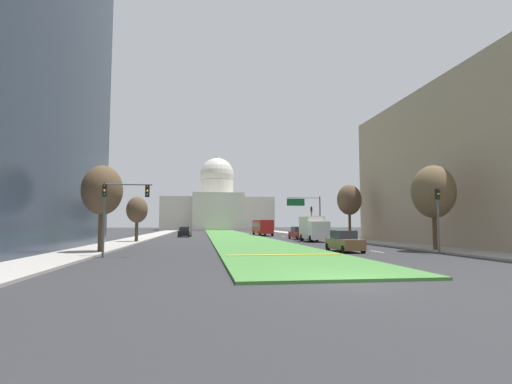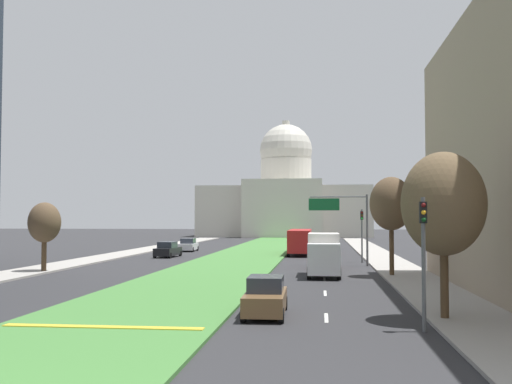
% 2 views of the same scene
% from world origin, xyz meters
% --- Properties ---
extents(ground_plane, '(290.06, 290.06, 0.00)m').
position_xyz_m(ground_plane, '(0.00, 65.92, 0.00)').
color(ground_plane, '#2B2B2D').
extents(grass_median, '(8.88, 118.66, 0.14)m').
position_xyz_m(grass_median, '(0.00, 59.33, 0.07)').
color(grass_median, '#427A38').
rests_on(grass_median, ground_plane).
extents(median_curb_nose, '(7.99, 0.50, 0.04)m').
position_xyz_m(median_curb_nose, '(0.00, 11.91, 0.16)').
color(median_curb_nose, gold).
rests_on(median_curb_nose, grass_median).
extents(lane_dashes_right, '(0.16, 39.80, 0.01)m').
position_xyz_m(lane_dashes_right, '(8.67, 34.68, 0.00)').
color(lane_dashes_right, silver).
rests_on(lane_dashes_right, ground_plane).
extents(sidewalk_left, '(4.00, 118.66, 0.15)m').
position_xyz_m(sidewalk_left, '(-14.90, 52.74, 0.07)').
color(sidewalk_left, '#9E9991').
rests_on(sidewalk_left, ground_plane).
extents(sidewalk_right, '(4.00, 118.66, 0.15)m').
position_xyz_m(sidewalk_right, '(14.90, 52.74, 0.07)').
color(sidewalk_right, '#9E9991').
rests_on(sidewalk_right, ground_plane).
extents(midrise_block_right, '(14.94, 32.88, 16.52)m').
position_xyz_m(midrise_block_right, '(24.37, 22.15, 8.26)').
color(midrise_block_right, tan).
rests_on(midrise_block_right, ground_plane).
extents(capitol_building, '(39.44, 29.13, 27.80)m').
position_xyz_m(capitol_building, '(0.00, 131.01, 8.39)').
color(capitol_building, beige).
rests_on(capitol_building, ground_plane).
extents(traffic_light_near_left, '(3.34, 0.35, 5.20)m').
position_xyz_m(traffic_light_near_left, '(-11.56, 13.34, 3.80)').
color(traffic_light_near_left, '#515456').
rests_on(traffic_light_near_left, ground_plane).
extents(traffic_light_near_right, '(0.28, 0.35, 5.20)m').
position_xyz_m(traffic_light_near_right, '(12.40, 13.09, 3.31)').
color(traffic_light_near_right, '#515456').
rests_on(traffic_light_near_right, ground_plane).
extents(traffic_light_far_right, '(0.28, 0.35, 5.20)m').
position_xyz_m(traffic_light_far_right, '(12.40, 48.11, 3.31)').
color(traffic_light_far_right, '#515456').
rests_on(traffic_light_far_right, ground_plane).
extents(overhead_guide_sign, '(5.38, 0.20, 6.50)m').
position_xyz_m(overhead_guide_sign, '(10.62, 44.01, 4.64)').
color(overhead_guide_sign, '#515456').
rests_on(overhead_guide_sign, ground_plane).
extents(street_tree_left_near, '(3.13, 3.13, 6.90)m').
position_xyz_m(street_tree_left_near, '(-13.49, 17.17, 4.89)').
color(street_tree_left_near, '#4C3823').
rests_on(street_tree_left_near, ground_plane).
extents(street_tree_right_near, '(3.57, 3.57, 7.23)m').
position_xyz_m(street_tree_right_near, '(13.67, 15.59, 4.97)').
color(street_tree_right_near, '#4C3823').
rests_on(street_tree_right_near, ground_plane).
extents(street_tree_left_mid, '(2.57, 2.57, 5.62)m').
position_xyz_m(street_tree_left_mid, '(-13.57, 34.71, 3.96)').
color(street_tree_left_mid, '#4C3823').
rests_on(street_tree_left_mid, ground_plane).
extents(street_tree_right_mid, '(3.20, 3.20, 7.44)m').
position_xyz_m(street_tree_right_mid, '(13.66, 34.49, 5.40)').
color(street_tree_right_mid, '#4C3823').
rests_on(street_tree_right_mid, ground_plane).
extents(sedan_lead_stopped, '(1.90, 4.54, 1.75)m').
position_xyz_m(sedan_lead_stopped, '(5.96, 16.19, 0.82)').
color(sedan_lead_stopped, brown).
rests_on(sedan_lead_stopped, ground_plane).
extents(sedan_midblock, '(2.10, 4.80, 1.84)m').
position_xyz_m(sedan_midblock, '(8.52, 41.65, 0.86)').
color(sedan_midblock, maroon).
rests_on(sedan_midblock, ground_plane).
extents(sedan_distant, '(2.22, 4.72, 1.73)m').
position_xyz_m(sedan_distant, '(-8.50, 53.79, 0.81)').
color(sedan_distant, black).
rests_on(sedan_distant, ground_plane).
extents(sedan_far_horizon, '(2.08, 4.37, 1.69)m').
position_xyz_m(sedan_far_horizon, '(-8.76, 65.13, 0.79)').
color(sedan_far_horizon, silver).
rests_on(sedan_far_horizon, ground_plane).
extents(box_truck_delivery, '(2.40, 6.40, 3.20)m').
position_xyz_m(box_truck_delivery, '(8.64, 34.20, 1.68)').
color(box_truck_delivery, silver).
rests_on(box_truck_delivery, ground_plane).
extents(city_bus, '(2.62, 11.00, 2.95)m').
position_xyz_m(city_bus, '(5.96, 59.68, 1.77)').
color(city_bus, '#B21E1E').
rests_on(city_bus, ground_plane).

